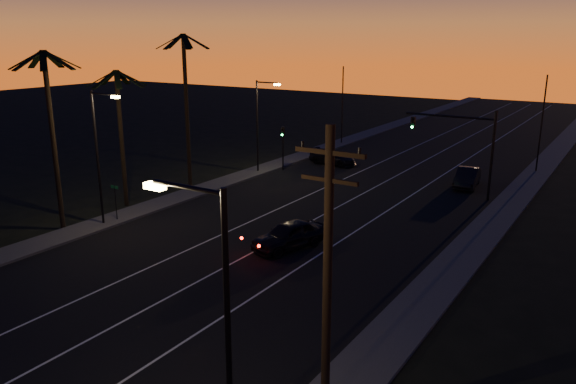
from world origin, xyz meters
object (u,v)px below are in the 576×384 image
Objects in this scene: signal_mast at (462,137)px; cross_car at (333,157)px; lead_car at (289,235)px; right_car at (467,177)px; utility_pole at (327,280)px.

signal_mast reaches higher than cross_car.
signal_mast reaches higher than lead_car.
utility_pole is at bearing -82.05° from right_car.
utility_pole is at bearing -81.53° from signal_mast.
utility_pole is 1.76× the size of lead_car.
right_car reaches higher than cross_car.
cross_car is (-13.83, 4.73, -4.05)m from signal_mast.
lead_car is (-9.69, 13.10, -4.48)m from utility_pole.
right_car is (-4.66, 33.33, -4.51)m from utility_pole.
signal_mast is 18.12m from lead_car.
lead_car is (-5.22, -16.90, -3.95)m from signal_mast.
lead_car is at bearing -103.96° from right_car.
signal_mast is at bearing 72.83° from lead_car.
utility_pole is 33.96m from right_car.
cross_car is (-13.64, 1.39, -0.07)m from right_car.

